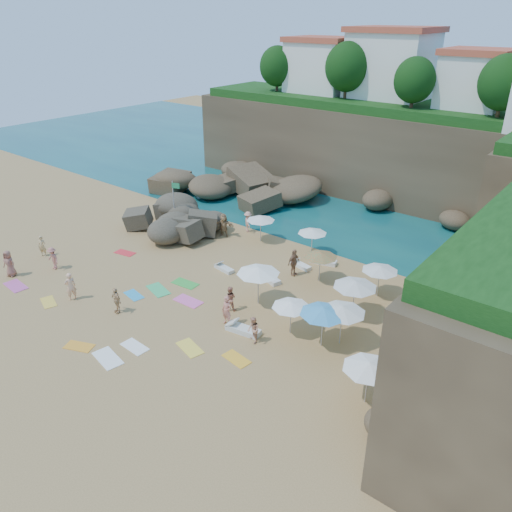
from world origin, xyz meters
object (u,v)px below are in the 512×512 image
Objects in this scene: parasol_0 at (261,218)px; person_stand_4 at (397,322)px; person_stand_0 at (42,246)px; parasol_1 at (312,231)px; person_stand_3 at (294,262)px; parasol_2 at (380,268)px; person_stand_2 at (248,222)px; rock_outcrop at (181,231)px; person_stand_5 at (224,225)px; person_stand_1 at (230,298)px; lounger_0 at (224,269)px; person_stand_6 at (70,286)px; flag_pole at (174,198)px.

person_stand_4 is at bearing -21.73° from parasol_0.
person_stand_0 is at bearing -114.64° from person_stand_4.
parasol_1 reaches higher than person_stand_3.
person_stand_2 is at bearing 167.47° from parasol_2.
rock_outcrop is 3.86× the size of person_stand_5.
parasol_1 is (10.69, 2.98, 1.85)m from rock_outcrop.
person_stand_0 is 1.01× the size of person_stand_1.
lounger_0 is at bearing -129.69° from person_stand_4.
parasol_2 reaches higher than person_stand_2.
person_stand_1 is at bearing 137.48° from person_stand_6.
person_stand_5 is (-7.30, -1.54, -0.91)m from parasol_1.
flag_pole is 7.69m from parasol_0.
parasol_1 reaches higher than person_stand_2.
person_stand_6 is (-1.77, -15.11, 0.06)m from person_stand_2.
person_stand_2 reaches higher than lounger_0.
rock_outcrop is at bearing 31.26° from person_stand_0.
rock_outcrop is at bearing 166.78° from lounger_0.
person_stand_2 is at bearing -83.72° from person_stand_1.
person_stand_3 is 8.35m from person_stand_5.
parasol_0 reaches higher than person_stand_2.
parasol_0 is 16.23m from person_stand_0.
lounger_0 is at bearing -160.87° from parasol_2.
rock_outcrop is 3.96× the size of person_stand_6.
rock_outcrop is 12.07m from person_stand_6.
parasol_2 reaches higher than rock_outcrop.
parasol_2 is at bearing 27.79° from lounger_0.
person_stand_3 reaches higher than person_stand_1.
rock_outcrop is 20.27m from person_stand_4.
rock_outcrop is at bearing -138.06° from person_stand_4.
person_stand_6 is (-17.48, -8.80, -0.05)m from person_stand_4.
person_stand_2 is (-6.73, 9.89, 0.07)m from person_stand_1.
person_stand_0 is 0.82× the size of person_stand_4.
parasol_2 is 1.32× the size of person_stand_2.
person_stand_2 is at bearing 39.33° from person_stand_5.
flag_pole reaches higher than person_stand_5.
person_stand_4 is (2.79, -3.44, -0.99)m from parasol_2.
person_stand_6 reaches higher than person_stand_1.
parasol_1 is 11.10m from person_stand_4.
person_stand_5 is (7.91, 10.98, 0.15)m from person_stand_0.
parasol_2 is at bearing -159.31° from person_stand_1.
flag_pole is 9.45m from lounger_0.
person_stand_0 is 15.64m from person_stand_2.
parasol_1 reaches higher than person_stand_5.
person_stand_6 is at bearing 3.56° from person_stand_1.
person_stand_0 is 0.92× the size of person_stand_2.
person_stand_5 is at bearing 23.02° from rock_outcrop.
parasol_2 is 1.23× the size of person_stand_6.
person_stand_2 is at bearing 22.17° from person_stand_0.
parasol_1 reaches higher than person_stand_4.
lounger_0 is 12.71m from person_stand_4.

